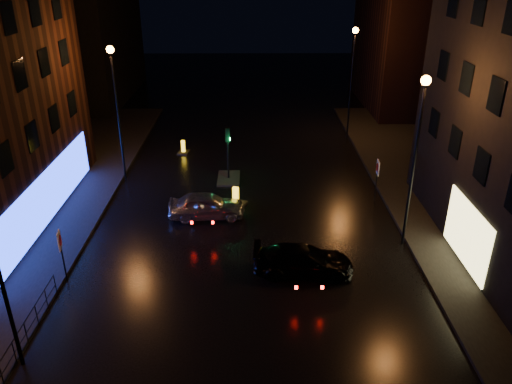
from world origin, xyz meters
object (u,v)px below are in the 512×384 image
bollard_near (236,202)px  road_sign_left (60,245)px  road_sign_right (377,171)px  bollard_far (183,150)px  silver_hatchback (206,205)px  traffic_signal (229,172)px  dark_sedan (303,260)px

bollard_near → road_sign_left: 10.35m
bollard_near → road_sign_right: 8.28m
bollard_near → road_sign_right: bearing=28.5°
bollard_far → road_sign_left: (-3.21, -15.82, 1.64)m
silver_hatchback → bollard_far: silver_hatchback is taller
silver_hatchback → road_sign_right: 9.89m
traffic_signal → road_sign_left: (-6.70, -11.02, 1.35)m
bollard_near → road_sign_right: (8.09, 0.57, 1.64)m
dark_sedan → bollard_far: size_ratio=3.80×
silver_hatchback → bollard_far: size_ratio=3.51×
road_sign_left → road_sign_right: road_sign_right is taller
bollard_far → dark_sedan: bearing=-56.3°
road_sign_right → traffic_signal: bearing=-17.9°
silver_hatchback → road_sign_left: bearing=133.0°
silver_hatchback → dark_sedan: bearing=-141.6°
traffic_signal → road_sign_left: bearing=-121.3°
silver_hatchback → road_sign_right: road_sign_right is taller
traffic_signal → bollard_near: bearing=-81.6°
road_sign_right → bollard_near: bearing=6.8°
bollard_far → bollard_near: bearing=-56.5°
traffic_signal → bollard_near: size_ratio=2.14×
bollard_far → road_sign_right: (12.14, -8.04, 1.70)m
road_sign_right → bollard_far: bearing=-30.8°
road_sign_left → road_sign_right: 17.21m
dark_sedan → bollard_far: 16.94m
silver_hatchback → bollard_near: size_ratio=2.56×
traffic_signal → dark_sedan: traffic_signal is taller
traffic_signal → silver_hatchback: 5.21m
road_sign_left → bollard_far: bearing=66.8°
silver_hatchback → dark_sedan: silver_hatchback is taller
silver_hatchback → road_sign_left: 8.30m
bollard_near → road_sign_right: size_ratio=0.63×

